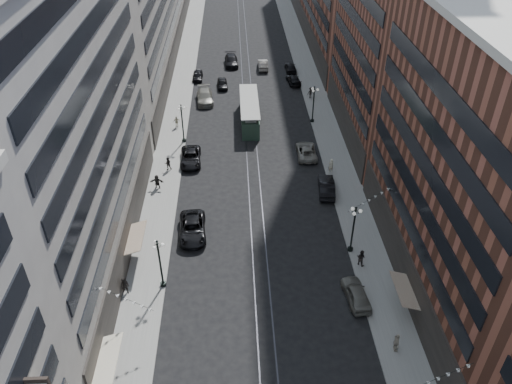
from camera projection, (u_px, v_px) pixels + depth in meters
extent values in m
plane|color=black|center=(250.00, 124.00, 73.00)|extent=(220.00, 220.00, 0.00)
cube|color=gray|center=(180.00, 96.00, 80.67)|extent=(4.00, 180.00, 0.15)
cube|color=gray|center=(315.00, 93.00, 81.49)|extent=(4.00, 180.00, 0.15)
cube|color=#2D2D33|center=(243.00, 95.00, 81.09)|extent=(0.12, 180.00, 0.02)
cube|color=#2D2D33|center=(252.00, 95.00, 81.14)|extent=(0.12, 180.00, 0.02)
cube|color=#AAA496|center=(60.00, 130.00, 42.29)|extent=(8.00, 36.00, 28.00)
cube|color=brown|center=(470.00, 172.00, 40.66)|extent=(8.00, 30.00, 24.00)
cylinder|color=black|center=(163.00, 284.00, 46.49)|extent=(0.56, 0.56, 0.30)
cylinder|color=black|center=(160.00, 265.00, 45.07)|extent=(0.18, 0.18, 5.20)
sphere|color=black|center=(157.00, 242.00, 43.44)|extent=(0.24, 0.24, 0.24)
sphere|color=white|center=(162.00, 245.00, 43.69)|extent=(0.36, 0.36, 0.36)
sphere|color=white|center=(155.00, 242.00, 43.98)|extent=(0.36, 0.36, 0.36)
sphere|color=white|center=(154.00, 248.00, 43.35)|extent=(0.36, 0.36, 0.36)
cylinder|color=black|center=(184.00, 140.00, 68.42)|extent=(0.56, 0.56, 0.30)
cylinder|color=black|center=(183.00, 124.00, 67.00)|extent=(0.18, 0.18, 5.20)
sphere|color=black|center=(181.00, 105.00, 65.37)|extent=(0.24, 0.24, 0.24)
sphere|color=white|center=(184.00, 108.00, 65.62)|extent=(0.36, 0.36, 0.36)
sphere|color=white|center=(179.00, 107.00, 65.91)|extent=(0.36, 0.36, 0.36)
sphere|color=white|center=(179.00, 109.00, 65.28)|extent=(0.36, 0.36, 0.36)
cylinder|color=black|center=(350.00, 249.00, 50.43)|extent=(0.56, 0.56, 0.30)
cylinder|color=black|center=(353.00, 230.00, 49.00)|extent=(0.18, 0.18, 5.20)
sphere|color=black|center=(356.00, 208.00, 47.37)|extent=(0.24, 0.24, 0.24)
sphere|color=white|center=(360.00, 211.00, 47.62)|extent=(0.36, 0.36, 0.36)
sphere|color=white|center=(353.00, 209.00, 47.91)|extent=(0.36, 0.36, 0.36)
sphere|color=white|center=(354.00, 214.00, 47.28)|extent=(0.36, 0.36, 0.36)
cylinder|color=black|center=(312.00, 120.00, 73.17)|extent=(0.56, 0.56, 0.30)
cylinder|color=black|center=(313.00, 105.00, 71.74)|extent=(0.18, 0.18, 5.20)
sphere|color=black|center=(315.00, 87.00, 70.11)|extent=(0.24, 0.24, 0.24)
sphere|color=white|center=(318.00, 90.00, 70.36)|extent=(0.36, 0.36, 0.36)
sphere|color=white|center=(313.00, 89.00, 70.65)|extent=(0.36, 0.36, 0.36)
sphere|color=white|center=(313.00, 91.00, 70.02)|extent=(0.36, 0.36, 0.36)
cube|color=#263C2E|center=(249.00, 114.00, 72.88)|extent=(2.43, 11.68, 2.53)
cube|color=gray|center=(249.00, 104.00, 71.97)|extent=(1.56, 10.71, 0.58)
cube|color=gray|center=(249.00, 101.00, 71.75)|extent=(2.63, 11.87, 0.15)
cylinder|color=black|center=(251.00, 134.00, 69.86)|extent=(2.24, 0.68, 0.68)
cylinder|color=black|center=(248.00, 106.00, 76.98)|extent=(2.24, 0.68, 0.68)
imported|color=black|center=(192.00, 228.00, 52.26)|extent=(3.07, 6.07, 1.65)
imported|color=#626157|center=(356.00, 294.00, 44.88)|extent=(2.28, 4.73, 1.56)
imported|color=black|center=(125.00, 286.00, 45.27)|extent=(0.96, 0.67, 1.81)
imported|color=#B2A893|center=(396.00, 343.00, 40.17)|extent=(0.60, 1.14, 1.88)
imported|color=black|center=(191.00, 157.00, 63.92)|extent=(2.74, 5.59, 1.53)
imported|color=slate|center=(205.00, 97.00, 78.54)|extent=(2.96, 6.22, 1.75)
imported|color=black|center=(198.00, 76.00, 85.81)|extent=(1.72, 4.17, 1.42)
imported|color=black|center=(326.00, 187.00, 58.47)|extent=(2.24, 5.20, 1.67)
imported|color=gray|center=(306.00, 151.00, 65.26)|extent=(2.53, 5.33, 1.47)
imported|color=black|center=(294.00, 80.00, 84.44)|extent=(2.48, 4.97, 1.39)
imported|color=black|center=(222.00, 84.00, 83.07)|extent=(1.87, 4.17, 1.39)
imported|color=slate|center=(263.00, 64.00, 89.77)|extent=(1.70, 4.81, 1.58)
imported|color=black|center=(157.00, 182.00, 58.94)|extent=(1.67, 0.61, 1.77)
imported|color=#BEB99E|center=(177.00, 122.00, 71.44)|extent=(1.04, 0.65, 1.65)
imported|color=black|center=(361.00, 258.00, 48.32)|extent=(0.98, 0.92, 1.79)
imported|color=beige|center=(331.00, 165.00, 61.71)|extent=(0.80, 0.66, 1.90)
imported|color=black|center=(311.00, 93.00, 79.29)|extent=(1.26, 0.82, 1.80)
imported|color=black|center=(231.00, 61.00, 91.17)|extent=(2.61, 5.80, 1.65)
imported|color=black|center=(291.00, 67.00, 88.87)|extent=(1.92, 4.49, 1.51)
imported|color=black|center=(168.00, 163.00, 62.25)|extent=(0.90, 0.60, 1.72)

